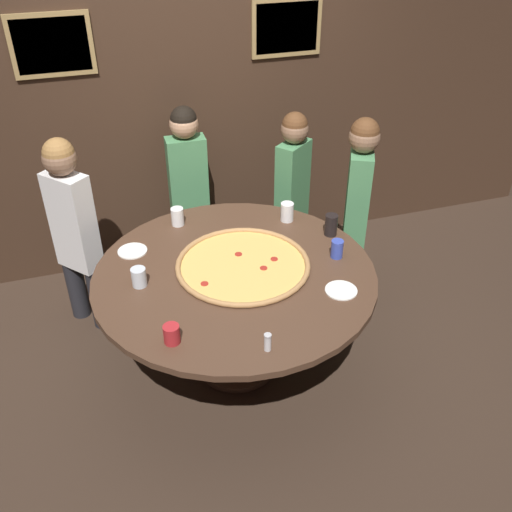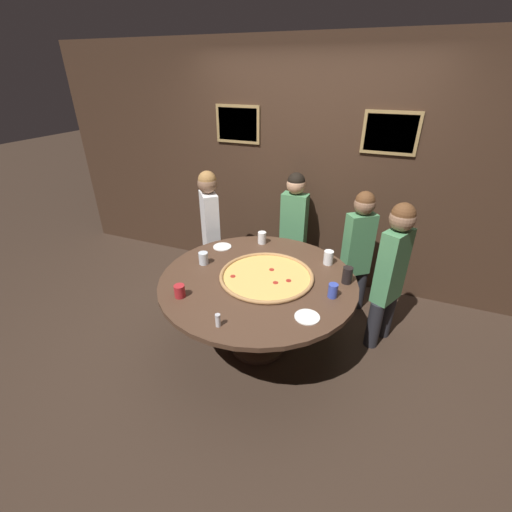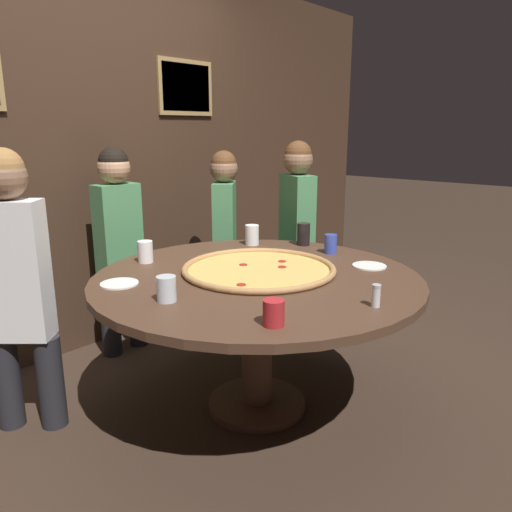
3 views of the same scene
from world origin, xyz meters
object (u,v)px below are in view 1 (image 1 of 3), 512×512
dining_table (235,289)px  condiment_shaker (268,342)px  drink_cup_beside_pizza (337,249)px  diner_far_left (357,200)px  drink_cup_far_left (178,217)px  drink_cup_near_left (287,212)px  diner_centre_back (74,226)px  diner_side_left (188,183)px  drink_cup_far_right (139,277)px  drink_cup_by_shaker (172,334)px  white_plate_far_back (132,251)px  giant_pizza (243,265)px  diner_far_right (292,186)px  drink_cup_centre_back (331,225)px  white_plate_left_side (341,290)px

dining_table → condiment_shaker: bearing=-92.0°
dining_table → drink_cup_beside_pizza: 0.66m
condiment_shaker → diner_far_left: diner_far_left is taller
diner_far_left → drink_cup_far_left: bearing=-69.7°
drink_cup_beside_pizza → drink_cup_near_left: 0.52m
diner_far_left → diner_centre_back: bearing=-71.3°
drink_cup_near_left → diner_centre_back: 1.39m
diner_centre_back → diner_side_left: size_ratio=1.02×
drink_cup_far_right → diner_far_left: bearing=16.3°
drink_cup_by_shaker → diner_centre_back: bearing=108.5°
drink_cup_near_left → diner_side_left: (-0.52, 0.68, -0.04)m
white_plate_far_back → diner_side_left: size_ratio=0.13×
drink_cup_by_shaker → diner_side_left: (0.43, 1.62, -0.03)m
giant_pizza → diner_far_right: 1.08m
drink_cup_near_left → diner_side_left: size_ratio=0.09×
dining_table → diner_centre_back: 1.16m
giant_pizza → diner_far_right: (0.64, 0.87, -0.01)m
dining_table → diner_far_right: 1.15m
giant_pizza → drink_cup_centre_back: size_ratio=5.64×
condiment_shaker → diner_centre_back: 1.65m
white_plate_left_side → diner_centre_back: 1.77m
white_plate_far_back → diner_far_left: size_ratio=0.13×
diner_centre_back → drink_cup_far_right: bearing=163.5°
drink_cup_by_shaker → diner_centre_back: 1.29m
drink_cup_by_shaker → diner_side_left: bearing=75.2°
giant_pizza → diner_centre_back: bearing=142.6°
drink_cup_far_left → condiment_shaker: 1.31m
white_plate_left_side → white_plate_far_back: same height
diner_centre_back → diner_far_right: size_ratio=1.05×
dining_table → white_plate_far_back: 0.68m
drink_cup_far_left → diner_far_left: 1.24m
drink_cup_by_shaker → diner_centre_back: (-0.41, 1.22, -0.01)m
drink_cup_beside_pizza → white_plate_left_side: (-0.11, -0.32, -0.05)m
drink_cup_near_left → drink_cup_far_left: bearing=166.7°
drink_cup_beside_pizza → diner_far_left: (0.40, 0.54, -0.02)m
drink_cup_far_left → drink_cup_near_left: bearing=-13.3°
drink_cup_centre_back → drink_cup_far_right: (-1.24, -0.17, -0.02)m
white_plate_left_side → diner_centre_back: bearing=141.4°
white_plate_left_side → diner_side_left: 1.59m
drink_cup_beside_pizza → diner_far_left: 0.67m
drink_cup_far_left → drink_cup_far_right: 0.68m
dining_table → drink_cup_far_left: 0.69m
drink_cup_near_left → white_plate_far_back: size_ratio=0.70×
giant_pizza → white_plate_left_side: giant_pizza is taller
drink_cup_centre_back → diner_far_left: size_ratio=0.10×
diner_far_right → diner_far_left: (0.33, -0.40, 0.04)m
drink_cup_far_right → diner_far_left: (1.57, 0.46, -0.02)m
diner_centre_back → drink_cup_near_left: bearing=-142.8°
giant_pizza → drink_cup_beside_pizza: bearing=-7.3°
giant_pizza → diner_centre_back: size_ratio=0.58×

